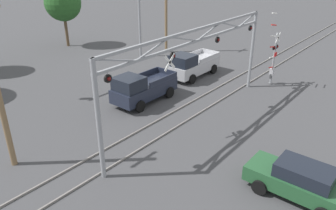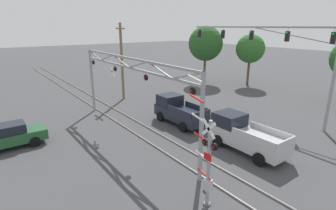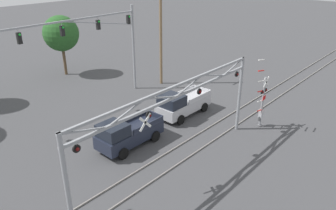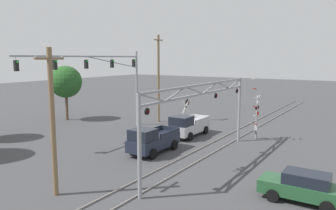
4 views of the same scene
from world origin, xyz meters
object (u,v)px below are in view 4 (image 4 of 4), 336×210
Objects in this scene: pickup_truck_lead at (152,140)px; crossing_signal_mast at (256,117)px; utility_pole_right at (158,78)px; traffic_signal_span at (110,73)px; sedan_waiting at (303,187)px; background_tree_far_left_verge at (66,82)px; utility_pole_left at (53,121)px; pickup_truck_following at (188,126)px; crossing_gantry at (202,105)px.

crossing_signal_mast is at bearing -31.85° from pickup_truck_lead.
pickup_truck_lead is 0.49× the size of utility_pole_right.
sedan_waiting is at bearing -109.19° from traffic_signal_span.
traffic_signal_span is 2.26× the size of background_tree_far_left_verge.
utility_pole_right reaches higher than utility_pole_left.
pickup_truck_following is 1.19× the size of sedan_waiting.
sedan_waiting is (-3.01, -7.56, -3.42)m from crossing_gantry.
crossing_gantry is 10.46m from utility_pole_left.
pickup_truck_following is (6.46, 4.80, -3.21)m from crossing_gantry.
crossing_gantry is at bearing -90.06° from pickup_truck_lead.
utility_pole_right is 1.54× the size of background_tree_far_left_verge.
utility_pole_left is at bearing -148.79° from traffic_signal_span.
utility_pole_right reaches higher than pickup_truck_lead.
crossing_gantry reaches higher than sedan_waiting.
pickup_truck_lead is 0.61× the size of utility_pole_left.
traffic_signal_span is 9.55m from background_tree_far_left_verge.
pickup_truck_following is 16.34m from utility_pole_left.
background_tree_far_left_verge is at bearing 74.60° from crossing_gantry.
sedan_waiting is at bearing -151.79° from crossing_signal_mast.
crossing_signal_mast is 0.39× the size of traffic_signal_span.
pickup_truck_lead is at bearing 75.93° from sedan_waiting.
pickup_truck_following is 0.78× the size of background_tree_far_left_verge.
utility_pole_left is at bearing -178.67° from pickup_truck_lead.
pickup_truck_lead is at bearing 1.33° from utility_pole_left.
pickup_truck_following is (2.51, -7.63, -5.01)m from traffic_signal_span.
utility_pole_right is at bearing 80.56° from crossing_signal_mast.
crossing_gantry is 1.00× the size of traffic_signal_span.
sedan_waiting is (-6.96, -19.99, -5.22)m from traffic_signal_span.
pickup_truck_lead is (0.00, 4.47, -3.22)m from crossing_gantry.
crossing_signal_mast is (9.00, -1.12, -2.16)m from crossing_gantry.
crossing_signal_mast is 1.11× the size of pickup_truck_following.
utility_pole_right is at bearing 53.41° from sedan_waiting.
crossing_signal_mast is at bearing 28.21° from sedan_waiting.
crossing_signal_mast is 13.11m from utility_pole_right.
crossing_signal_mast is 19.44m from utility_pole_left.
crossing_gantry is 5.51m from pickup_truck_lead.
crossing_signal_mast is 1.17× the size of pickup_truck_lead.
crossing_gantry is 9.33m from crossing_signal_mast.
crossing_signal_mast reaches higher than pickup_truck_following.
crossing_signal_mast reaches higher than pickup_truck_lead.
utility_pole_right reaches higher than crossing_gantry.
traffic_signal_span is at bearing 70.81° from sedan_waiting.
utility_pole_right is (14.10, 18.99, 4.45)m from sedan_waiting.
sedan_waiting is 13.92m from utility_pole_left.
crossing_gantry is 1.46× the size of utility_pole_right.
pickup_truck_lead is at bearing 148.15° from crossing_signal_mast.
crossing_signal_mast is 14.99m from traffic_signal_span.
sedan_waiting is (-9.47, -12.36, -0.21)m from pickup_truck_following.
crossing_gantry is 22.48m from background_tree_far_left_verge.
traffic_signal_span is at bearing 31.21° from utility_pole_left.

